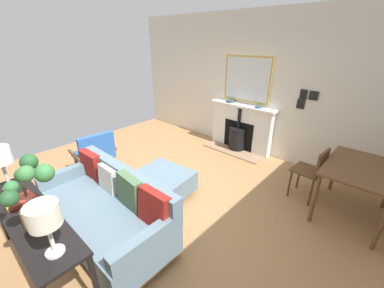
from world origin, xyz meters
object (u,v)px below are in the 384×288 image
at_px(sofa, 108,209).
at_px(ottoman, 165,181).
at_px(book_stack, 21,201).
at_px(armchair_accent, 95,152).
at_px(table_lamp_far_end, 44,217).
at_px(mantel_bowl_near, 230,101).
at_px(potted_plant, 27,189).
at_px(dining_chair_near_fireplace, 313,170).
at_px(dining_table, 360,174).
at_px(mantel_bowl_far, 258,107).
at_px(fireplace, 240,130).
at_px(console_table, 32,221).

height_order(sofa, ottoman, sofa).
height_order(sofa, book_stack, sofa).
distance_m(armchair_accent, table_lamp_far_end, 2.61).
bearing_deg(mantel_bowl_near, potted_plant, 9.49).
height_order(sofa, dining_chair_near_fireplace, dining_chair_near_fireplace).
bearing_deg(sofa, mantel_bowl_near, -172.17).
distance_m(table_lamp_far_end, dining_table, 3.53).
xyz_separation_m(potted_plant, dining_chair_near_fireplace, (-3.13, 1.41, -0.62)).
bearing_deg(mantel_bowl_far, dining_table, 66.20).
height_order(mantel_bowl_near, mantel_bowl_far, mantel_bowl_near).
relative_size(armchair_accent, dining_table, 0.72).
height_order(mantel_bowl_far, armchair_accent, mantel_bowl_far).
bearing_deg(table_lamp_far_end, mantel_bowl_far, -174.02).
bearing_deg(ottoman, fireplace, -178.55).
bearing_deg(mantel_bowl_far, ottoman, -7.68).
relative_size(armchair_accent, book_stack, 3.07).
height_order(fireplace, ottoman, fireplace).
relative_size(console_table, book_stack, 6.57).
distance_m(armchair_accent, potted_plant, 2.27).
height_order(potted_plant, book_stack, potted_plant).
relative_size(sofa, dining_table, 1.71).
bearing_deg(armchair_accent, mantel_bowl_far, 147.28).
height_order(table_lamp_far_end, book_stack, table_lamp_far_end).
xyz_separation_m(fireplace, armchair_accent, (2.64, -1.34, -0.00)).
xyz_separation_m(ottoman, armchair_accent, (0.39, -1.40, 0.19)).
relative_size(sofa, book_stack, 7.27).
bearing_deg(fireplace, console_table, 1.98).
relative_size(book_stack, dining_chair_near_fireplace, 0.31).
height_order(book_stack, dining_table, book_stack).
bearing_deg(console_table, sofa, 179.84).
bearing_deg(table_lamp_far_end, armchair_accent, -122.56).
bearing_deg(potted_plant, book_stack, -87.72).
relative_size(mantel_bowl_far, table_lamp_far_end, 0.28).
bearing_deg(dining_chair_near_fireplace, armchair_accent, -60.08).
xyz_separation_m(mantel_bowl_near, dining_chair_near_fireplace, (0.86, 2.07, -0.52)).
bearing_deg(book_stack, mantel_bowl_near, -177.18).
distance_m(fireplace, table_lamp_far_end, 4.13).
xyz_separation_m(ottoman, book_stack, (1.75, -0.17, 0.54)).
xyz_separation_m(console_table, book_stack, (-0.00, -0.25, 0.11)).
bearing_deg(mantel_bowl_near, armchair_accent, -21.30).
bearing_deg(potted_plant, fireplace, -174.85).
bearing_deg(book_stack, dining_table, 142.47).
distance_m(mantel_bowl_far, dining_chair_near_fireplace, 1.73).
relative_size(table_lamp_far_end, book_stack, 1.75).
height_order(mantel_bowl_far, potted_plant, potted_plant).
relative_size(sofa, console_table, 1.11).
xyz_separation_m(fireplace, dining_table, (0.85, 2.31, 0.22)).
height_order(console_table, dining_table, dining_table).
height_order(dining_table, dining_chair_near_fireplace, dining_chair_near_fireplace).
bearing_deg(mantel_bowl_near, book_stack, 2.82).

